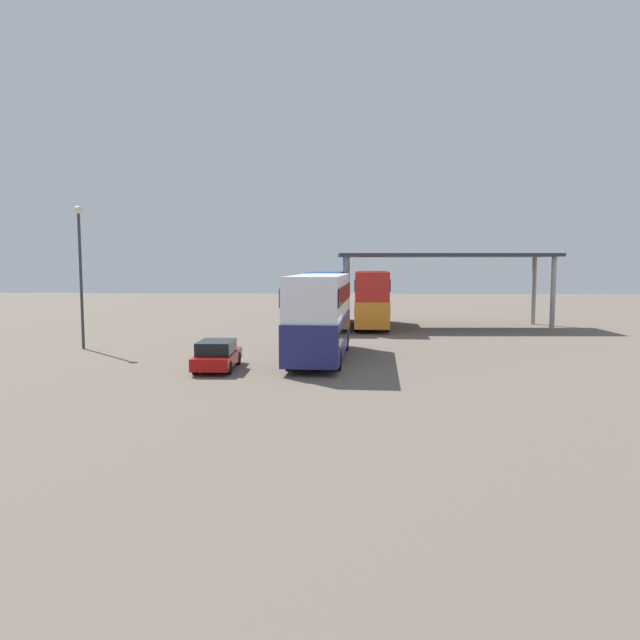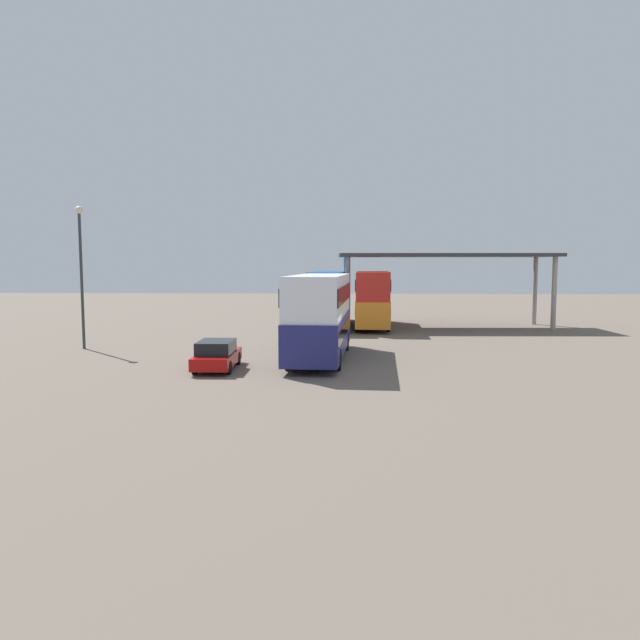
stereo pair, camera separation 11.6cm
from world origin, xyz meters
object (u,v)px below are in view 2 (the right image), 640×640
(double_decker_main, at_px, (320,313))
(double_decker_mid_row, at_px, (373,297))
(parked_hatchback, at_px, (217,355))
(lamppost_tall, at_px, (81,260))
(double_decker_near_canopy, at_px, (328,296))

(double_decker_main, bearing_deg, double_decker_mid_row, -8.84)
(parked_hatchback, xyz_separation_m, double_decker_mid_row, (7.94, 18.66, 1.66))
(double_decker_main, height_order, lamppost_tall, lamppost_tall)
(double_decker_near_canopy, relative_size, double_decker_mid_row, 1.12)
(double_decker_main, height_order, parked_hatchback, double_decker_main)
(parked_hatchback, distance_m, double_decker_near_canopy, 20.07)
(lamppost_tall, bearing_deg, double_decker_mid_row, 36.13)
(double_decker_mid_row, bearing_deg, lamppost_tall, 128.40)
(parked_hatchback, xyz_separation_m, double_decker_near_canopy, (4.50, 19.49, 1.65))
(double_decker_near_canopy, bearing_deg, parked_hatchback, 168.69)
(double_decker_main, bearing_deg, parked_hatchback, 128.18)
(lamppost_tall, bearing_deg, double_decker_near_canopy, 44.31)
(parked_hatchback, bearing_deg, lamppost_tall, 54.15)
(parked_hatchback, height_order, double_decker_near_canopy, double_decker_near_canopy)
(double_decker_mid_row, distance_m, lamppost_tall, 21.22)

